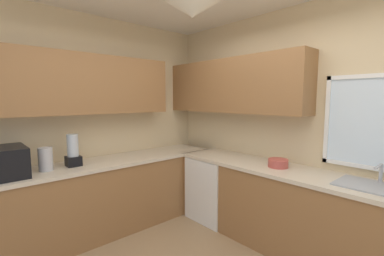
% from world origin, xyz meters
% --- Properties ---
extents(room_shell, '(4.03, 3.43, 2.73)m').
position_xyz_m(room_shell, '(-0.79, 0.57, 1.86)').
color(room_shell, beige).
rests_on(room_shell, ground_plane).
extents(counter_run_left, '(0.65, 3.04, 0.88)m').
position_xyz_m(counter_run_left, '(-1.65, 0.00, 0.44)').
color(counter_run_left, olive).
rests_on(counter_run_left, ground_plane).
extents(counter_run_back, '(3.12, 0.65, 0.88)m').
position_xyz_m(counter_run_back, '(0.21, 1.34, 0.44)').
color(counter_run_back, olive).
rests_on(counter_run_back, ground_plane).
extents(dishwasher, '(0.60, 0.60, 0.84)m').
position_xyz_m(dishwasher, '(-0.99, 1.31, 0.42)').
color(dishwasher, white).
rests_on(dishwasher, ground_plane).
extents(microwave, '(0.48, 0.36, 0.29)m').
position_xyz_m(microwave, '(-1.65, -0.95, 1.03)').
color(microwave, black).
rests_on(microwave, counter_run_left).
extents(kettle, '(0.14, 0.14, 0.25)m').
position_xyz_m(kettle, '(-1.63, -0.60, 1.01)').
color(kettle, '#B7B7BC').
rests_on(kettle, counter_run_left).
extents(sink_assembly, '(0.58, 0.40, 0.19)m').
position_xyz_m(sink_assembly, '(0.82, 1.35, 0.89)').
color(sink_assembly, '#9EA0A5').
rests_on(sink_assembly, counter_run_back).
extents(bowl, '(0.21, 0.21, 0.09)m').
position_xyz_m(bowl, '(-0.08, 1.34, 0.93)').
color(bowl, '#B74C42').
rests_on(bowl, counter_run_back).
extents(blender_appliance, '(0.15, 0.15, 0.36)m').
position_xyz_m(blender_appliance, '(-1.65, -0.32, 1.04)').
color(blender_appliance, black).
rests_on(blender_appliance, counter_run_left).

